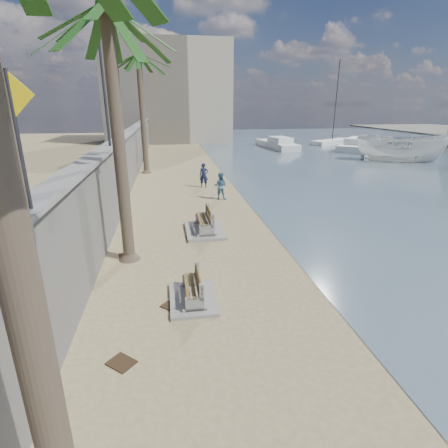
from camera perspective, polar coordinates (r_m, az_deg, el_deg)
ground_plane at (r=7.92m, az=12.80°, el=-25.08°), size 140.00×140.00×0.00m
seawall at (r=25.63m, az=-15.34°, el=10.01°), size 0.45×70.00×3.50m
wall_cap at (r=25.43m, az=-15.70°, el=14.01°), size 0.80×70.00×0.12m
end_building at (r=57.23m, az=-9.14°, el=20.30°), size 18.00×12.00×14.00m
bench_near at (r=10.33m, az=-5.15°, el=-10.64°), size 1.35×1.96×0.81m
bench_far at (r=15.59m, az=-3.21°, el=0.22°), size 1.69×2.45×1.02m
palm_mid at (r=12.62m, az=-18.71°, el=30.13°), size 5.00×5.00×9.11m
palm_back at (r=29.94m, az=-13.80°, el=24.95°), size 5.00×5.00×9.89m
pedestrian_sign at (r=7.19m, az=-30.93°, el=14.05°), size 0.78×0.07×2.40m
streetlight at (r=17.45m, az=-19.21°, el=21.94°), size 0.28×0.28×5.12m
person_a at (r=24.12m, az=-3.33°, el=8.20°), size 0.74×0.54×1.91m
person_b at (r=21.01m, az=-0.60°, el=6.46°), size 1.05×0.93×1.80m
boat_cruiser at (r=39.50m, az=27.02°, el=11.20°), size 4.45×4.41×3.76m
yacht_near at (r=49.18m, az=21.36°, el=11.76°), size 9.83×10.31×1.50m
yacht_far at (r=47.42m, az=8.57°, el=12.60°), size 3.50×9.40×1.50m
sailboat_west at (r=54.22m, az=17.22°, el=12.74°), size 7.65×5.77×11.29m
debris_b at (r=8.64m, az=-16.40°, el=-20.90°), size 0.73×0.73×0.03m
debris_c at (r=13.73m, az=-15.54°, el=-5.09°), size 0.70×0.82×0.03m
debris_d at (r=10.31m, az=-8.82°, el=-13.10°), size 0.60×0.59×0.03m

